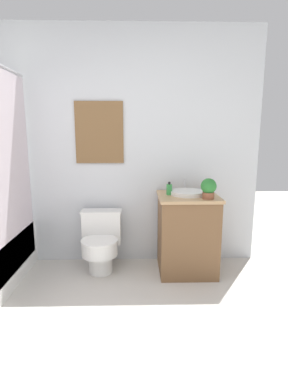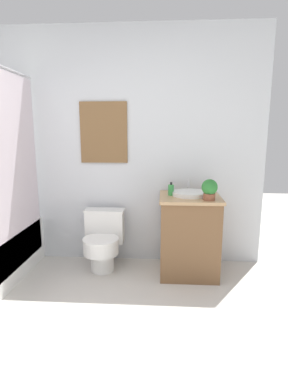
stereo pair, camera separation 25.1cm
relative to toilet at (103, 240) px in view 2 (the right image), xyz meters
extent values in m
cube|color=silver|center=(-0.09, 0.28, 0.94)|extent=(3.57, 0.05, 2.50)
cube|color=brown|center=(-0.01, 0.24, 1.11)|extent=(0.50, 0.02, 0.64)
cube|color=beige|center=(-0.01, 0.24, 1.11)|extent=(0.47, 0.01, 0.61)
cube|color=silver|center=(-0.76, -0.51, 0.74)|extent=(0.01, 1.41, 1.80)
cylinder|color=white|center=(0.00, -0.06, -0.21)|extent=(0.24, 0.24, 0.21)
cylinder|color=white|center=(0.00, -0.11, -0.03)|extent=(0.36, 0.36, 0.14)
cylinder|color=white|center=(0.00, -0.11, 0.05)|extent=(0.37, 0.37, 0.02)
cube|color=white|center=(0.00, 0.12, 0.11)|extent=(0.40, 0.17, 0.34)
cube|color=white|center=(0.00, 0.12, 0.29)|extent=(0.42, 0.18, 0.02)
cube|color=brown|center=(0.89, -0.04, 0.08)|extent=(0.56, 0.54, 0.78)
cube|color=tan|center=(0.89, -0.04, 0.48)|extent=(0.59, 0.57, 0.03)
cylinder|color=white|center=(0.89, -0.02, 0.51)|extent=(0.35, 0.35, 0.04)
cylinder|color=silver|center=(0.89, 0.18, 0.56)|extent=(0.02, 0.02, 0.13)
cylinder|color=green|center=(0.70, -0.02, 0.55)|extent=(0.06, 0.06, 0.11)
cylinder|color=black|center=(0.70, -0.02, 0.61)|extent=(0.02, 0.02, 0.02)
cylinder|color=brown|center=(1.05, -0.22, 0.53)|extent=(0.11, 0.11, 0.06)
sphere|color=#2D7A33|center=(1.05, -0.22, 0.62)|extent=(0.15, 0.15, 0.15)
camera|label=1|loc=(0.37, -2.96, 1.11)|focal=28.00mm
camera|label=2|loc=(0.63, -2.95, 1.11)|focal=28.00mm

